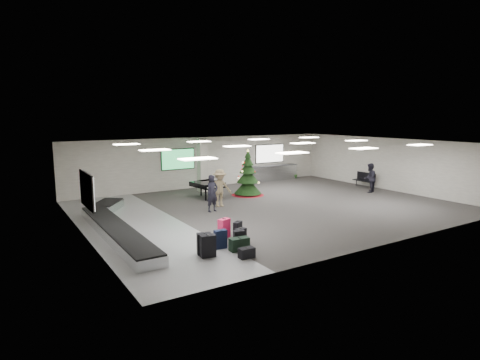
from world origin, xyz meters
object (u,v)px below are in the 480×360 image
service_counter (272,173)px  christmas_tree (248,179)px  traveler_a (212,193)px  traveler_bench (370,178)px  potted_plant_left (246,180)px  pink_suitcase (224,228)px  bench (365,179)px  grand_piano (208,185)px  potted_plant_right (295,173)px  baggage_carousel (114,225)px  traveler_b (220,188)px

service_counter → christmas_tree: bearing=-141.3°
traveler_a → traveler_bench: size_ratio=1.01×
traveler_a → potted_plant_left: size_ratio=2.44×
pink_suitcase → potted_plant_left: pink_suitcase is taller
service_counter → potted_plant_left: 2.67m
bench → potted_plant_left: bearing=143.0°
grand_piano → christmas_tree: bearing=-21.0°
service_counter → pink_suitcase: bearing=-134.1°
bench → traveler_bench: bearing=-132.1°
bench → traveler_a: 11.60m
christmas_tree → grand_piano: 2.38m
service_counter → potted_plant_right: size_ratio=5.31×
pink_suitcase → bench: bench is taller
christmas_tree → bench: 8.10m
traveler_a → baggage_carousel: bearing=177.5°
potted_plant_left → traveler_a: bearing=-135.3°
pink_suitcase → traveler_b: bearing=40.8°
bench → traveler_b: (-10.73, -0.01, 0.43)m
service_counter → traveler_bench: (2.29, -6.66, 0.33)m
traveler_b → traveler_bench: bearing=-0.5°
grand_piano → service_counter: bearing=16.6°
bench → potted_plant_right: size_ratio=1.92×
bench → potted_plant_left: bench is taller
grand_piano → traveler_b: size_ratio=1.03×
bench → potted_plant_left: (-6.18, 4.54, -0.16)m
service_counter → potted_plant_left: bearing=-166.1°
pink_suitcase → potted_plant_right: bearing=18.6°
potted_plant_right → grand_piano: bearing=-162.2°
potted_plant_right → potted_plant_left: bearing=-173.8°
pink_suitcase → grand_piano: (2.97, 7.01, 0.37)m
bench → traveler_bench: traveler_bench is taller
potted_plant_left → potted_plant_right: 4.54m
pink_suitcase → traveler_a: (1.60, 3.92, 0.52)m
potted_plant_right → traveler_b: bearing=-150.9°
pink_suitcase → christmas_tree: (5.27, 6.43, 0.56)m
traveler_b → christmas_tree: bearing=40.0°
traveler_b → traveler_bench: size_ratio=1.08×
grand_piano → traveler_bench: 9.67m
pink_suitcase → baggage_carousel: bearing=114.3°
grand_piano → traveler_b: 2.38m
potted_plant_left → bench: bearing=-36.3°
christmas_tree → baggage_carousel: bearing=-159.0°
christmas_tree → traveler_a: (-3.66, -2.51, -0.04)m
potted_plant_right → service_counter: bearing=175.5°
baggage_carousel → traveler_a: traveler_a is taller
service_counter → traveler_b: size_ratio=2.13×
christmas_tree → traveler_bench: (6.60, -3.20, -0.04)m
pink_suitcase → potted_plant_right: (11.50, 9.74, 0.02)m
baggage_carousel → service_counter: 14.50m
pink_suitcase → traveler_b: 5.33m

